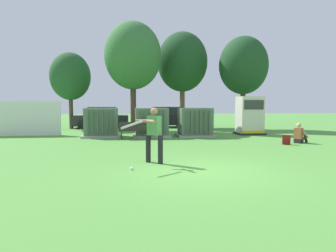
# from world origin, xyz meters

# --- Properties ---
(ground_plane) EXTENTS (96.00, 96.00, 0.00)m
(ground_plane) POSITION_xyz_m (0.00, 0.00, 0.00)
(ground_plane) COLOR #51933D
(fence_panel) EXTENTS (4.80, 0.12, 2.00)m
(fence_panel) POSITION_xyz_m (-8.38, 10.50, 1.00)
(fence_panel) COLOR white
(fence_panel) RESTS_ON ground
(transformer_west) EXTENTS (2.10, 1.70, 1.62)m
(transformer_west) POSITION_xyz_m (-3.50, 9.23, 0.79)
(transformer_west) COLOR #9E9B93
(transformer_west) RESTS_ON ground
(transformer_mid_west) EXTENTS (2.10, 1.70, 1.62)m
(transformer_mid_west) POSITION_xyz_m (-0.70, 8.92, 0.79)
(transformer_mid_west) COLOR #9E9B93
(transformer_mid_west) RESTS_ON ground
(transformer_mid_east) EXTENTS (2.10, 1.70, 1.62)m
(transformer_mid_east) POSITION_xyz_m (1.78, 8.78, 0.79)
(transformer_mid_east) COLOR #9E9B93
(transformer_mid_east) RESTS_ON ground
(generator_enclosure) EXTENTS (1.60, 1.40, 2.30)m
(generator_enclosure) POSITION_xyz_m (5.33, 9.49, 1.14)
(generator_enclosure) COLOR #262626
(generator_enclosure) RESTS_ON ground
(park_bench) EXTENTS (1.81, 0.44, 0.92)m
(park_bench) POSITION_xyz_m (-1.60, 7.92, 0.54)
(park_bench) COLOR #2D2823
(park_bench) RESTS_ON ground
(batter) EXTENTS (1.27, 1.36, 1.74)m
(batter) POSITION_xyz_m (-1.25, 1.27, 0.98)
(batter) COLOR black
(batter) RESTS_ON ground
(sports_ball) EXTENTS (0.09, 0.09, 0.09)m
(sports_ball) POSITION_xyz_m (-1.93, 0.40, 0.04)
(sports_ball) COLOR white
(sports_ball) RESTS_ON ground
(seated_spectator) EXTENTS (0.79, 0.67, 0.96)m
(seated_spectator) POSITION_xyz_m (6.06, 5.25, 0.38)
(seated_spectator) COLOR black
(seated_spectator) RESTS_ON ground
(backpack) EXTENTS (0.38, 0.37, 0.44)m
(backpack) POSITION_xyz_m (5.15, 4.80, 0.21)
(backpack) COLOR maroon
(backpack) RESTS_ON ground
(tree_left) EXTENTS (2.96, 2.96, 5.65)m
(tree_left) POSITION_xyz_m (-6.24, 15.30, 3.88)
(tree_left) COLOR #4C3828
(tree_left) RESTS_ON ground
(tree_center_left) EXTENTS (3.95, 3.95, 7.55)m
(tree_center_left) POSITION_xyz_m (-1.64, 13.38, 5.18)
(tree_center_left) COLOR #4C3828
(tree_center_left) RESTS_ON ground
(tree_center_right) EXTENTS (3.88, 3.88, 7.41)m
(tree_center_right) POSITION_xyz_m (2.22, 15.32, 5.08)
(tree_center_right) COLOR brown
(tree_center_right) RESTS_ON ground
(tree_right) EXTENTS (3.54, 3.54, 6.76)m
(tree_right) POSITION_xyz_m (6.37, 13.27, 4.63)
(tree_right) COLOR #4C3828
(tree_right) RESTS_ON ground
(parked_car_leftmost) EXTENTS (4.24, 1.99, 1.62)m
(parked_car_leftmost) POSITION_xyz_m (-4.06, 15.71, 0.75)
(parked_car_leftmost) COLOR black
(parked_car_leftmost) RESTS_ON ground
(parked_car_left_of_center) EXTENTS (4.23, 1.97, 1.62)m
(parked_car_left_of_center) POSITION_xyz_m (0.88, 16.04, 0.75)
(parked_car_left_of_center) COLOR black
(parked_car_left_of_center) RESTS_ON ground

